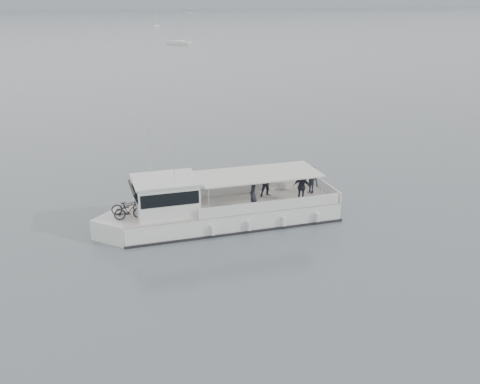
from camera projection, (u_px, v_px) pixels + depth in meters
name	position (u px, v px, depth m)	size (l,w,h in m)	color
ground	(321.00, 204.00, 29.56)	(1400.00, 1400.00, 0.00)	#545F63
tour_boat	(210.00, 210.00, 26.45)	(12.41, 4.00, 5.16)	white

